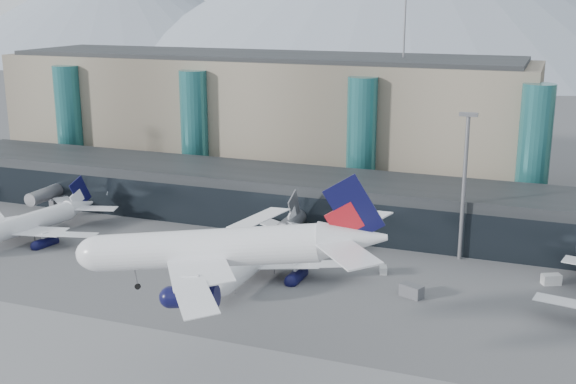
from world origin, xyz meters
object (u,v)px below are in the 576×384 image
object	(u,v)px
jet_parked_mid	(267,242)
hero_jet	(238,238)
veh_b	(267,250)
veh_d	(551,279)
veh_a	(12,227)
veh_g	(383,270)
jet_parked_left	(35,216)
lightmast_mid	(464,178)
veh_c	(412,291)

from	to	relation	value
jet_parked_mid	hero_jet	bearing A→B (deg)	-161.05
veh_b	veh_d	world-z (taller)	veh_d
veh_a	veh_b	xyz separation A→B (m)	(50.76, 6.22, -0.29)
jet_parked_mid	veh_g	xyz separation A→B (m)	(19.02, 4.06, -3.79)
jet_parked_left	jet_parked_mid	xyz separation A→B (m)	(47.44, 0.16, 0.41)
lightmast_mid	hero_jet	bearing A→B (deg)	-109.81
veh_d	veh_g	xyz separation A→B (m)	(-26.02, -4.78, -0.23)
veh_a	lightmast_mid	bearing A→B (deg)	19.40
hero_jet	jet_parked_left	size ratio (longest dim) A/B	1.17
hero_jet	jet_parked_mid	distance (m)	39.92
lightmast_mid	veh_b	world-z (taller)	lightmast_mid
jet_parked_left	veh_c	size ratio (longest dim) A/B	9.46
jet_parked_mid	veh_a	world-z (taller)	jet_parked_mid
veh_a	veh_d	bearing A→B (deg)	13.94
veh_b	veh_d	size ratio (longest dim) A/B	0.87
veh_b	jet_parked_left	bearing A→B (deg)	89.67
jet_parked_mid	veh_c	bearing A→B (deg)	-97.36
hero_jet	jet_parked_mid	bearing A→B (deg)	97.68
jet_parked_left	veh_a	xyz separation A→B (m)	(-5.90, 0.03, -2.96)
veh_b	veh_g	size ratio (longest dim) A/B	1.24
hero_jet	jet_parked_left	world-z (taller)	hero_jet
lightmast_mid	jet_parked_left	xyz separation A→B (m)	(-77.27, -15.70, -10.44)
veh_b	veh_g	distance (m)	21.70
veh_d	hero_jet	bearing A→B (deg)	-153.95
jet_parked_mid	veh_b	bearing A→B (deg)	24.39
veh_d	jet_parked_mid	bearing A→B (deg)	164.19
hero_jet	veh_a	world-z (taller)	hero_jet
veh_b	veh_a	bearing A→B (deg)	88.73
jet_parked_mid	veh_b	xyz separation A→B (m)	(-2.58, 6.09, -3.66)
jet_parked_mid	veh_c	xyz separation A→B (m)	(25.33, -3.91, -3.43)
veh_b	veh_g	world-z (taller)	veh_b
veh_b	veh_c	distance (m)	29.65
lightmast_mid	veh_d	bearing A→B (deg)	-23.76
veh_c	jet_parked_left	bearing A→B (deg)	-159.70
jet_parked_left	veh_a	bearing A→B (deg)	100.88
veh_b	veh_c	size ratio (longest dim) A/B	0.74
jet_parked_mid	veh_c	size ratio (longest dim) A/B	10.44
veh_c	veh_d	bearing A→B (deg)	56.16
veh_c	veh_g	size ratio (longest dim) A/B	1.68
veh_c	veh_d	distance (m)	23.48
hero_jet	veh_g	distance (m)	44.15
jet_parked_mid	veh_b	world-z (taller)	jet_parked_mid
jet_parked_mid	veh_g	size ratio (longest dim) A/B	17.57
lightmast_mid	jet_parked_left	distance (m)	79.54
jet_parked_left	jet_parked_mid	distance (m)	47.44
lightmast_mid	jet_parked_mid	xyz separation A→B (m)	(-29.83, -15.54, -10.03)
veh_d	veh_g	world-z (taller)	veh_d
lightmast_mid	veh_g	size ratio (longest dim) A/B	12.48
lightmast_mid	jet_parked_mid	size ratio (longest dim) A/B	0.71
hero_jet	veh_g	xyz separation A→B (m)	(7.70, 39.90, -17.24)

